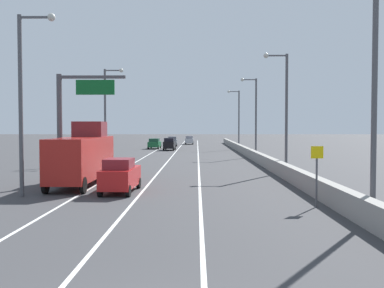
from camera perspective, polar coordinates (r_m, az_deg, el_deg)
ground_plane at (r=72.00m, az=-0.42°, el=-0.91°), size 320.00×320.00×0.00m
lane_stripe_left at (r=63.37m, az=-5.55°, el=-1.34°), size 0.16×130.00×0.00m
lane_stripe_center at (r=63.09m, az=-2.38°, el=-1.35°), size 0.16×130.00×0.00m
lane_stripe_right at (r=63.00m, az=0.80°, el=-1.36°), size 0.16×130.00×0.00m
jersey_barrier_right at (r=48.47m, az=8.67°, el=-1.81°), size 0.60×120.00×1.10m
overhead_sign_gantry at (r=31.21m, az=-15.35°, el=3.59°), size 4.68×0.36×7.50m
speed_advisory_sign at (r=22.59m, az=15.72°, el=-3.40°), size 0.60×0.11×3.00m
lamp_post_right_near at (r=20.42m, az=21.72°, el=7.55°), size 2.14×0.44×10.29m
lamp_post_right_second at (r=39.32m, az=11.67°, el=5.03°), size 2.14×0.44×10.29m
lamp_post_right_third at (r=58.63m, az=7.97°, el=4.12°), size 2.14×0.44×10.29m
lamp_post_right_fourth at (r=78.04m, az=5.85°, el=3.66°), size 2.14×0.44×10.29m
lamp_post_left_near at (r=26.86m, az=-20.65°, el=6.25°), size 2.14×0.44×10.29m
lamp_post_left_mid at (r=49.48m, az=-10.81°, el=4.45°), size 2.14×0.44×10.29m
car_red_0 at (r=27.01m, az=-9.19°, el=-4.00°), size 1.96×4.49×2.07m
car_green_1 at (r=79.61m, az=-4.83°, el=0.06°), size 2.11×4.69×1.86m
car_silver_2 at (r=99.88m, az=-0.35°, el=0.51°), size 1.86×4.52×1.89m
car_black_3 at (r=74.49m, az=-2.91°, el=-0.01°), size 1.97×4.40×2.07m
car_gray_4 at (r=89.67m, az=-2.54°, el=0.34°), size 1.94×4.08×1.96m
box_truck at (r=31.29m, az=-13.81°, el=-1.44°), size 2.47×9.78×4.32m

